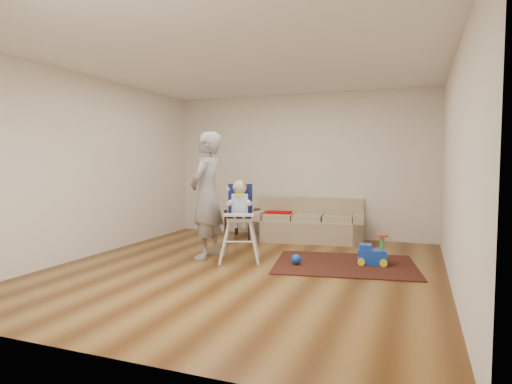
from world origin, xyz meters
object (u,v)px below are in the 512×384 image
(sofa, at_px, (308,220))
(adult, at_px, (207,195))
(toy_ball, at_px, (296,259))
(high_chair, at_px, (240,222))
(side_table, at_px, (243,223))
(ride_on_toy, at_px, (372,249))

(sofa, xyz_separation_m, adult, (-1.07, -1.87, 0.55))
(toy_ball, distance_m, adult, 1.61)
(toy_ball, distance_m, high_chair, 0.96)
(sofa, xyz_separation_m, side_table, (-1.22, -0.12, -0.11))
(side_table, bearing_deg, ride_on_toy, -28.50)
(toy_ball, bearing_deg, high_chair, 179.88)
(side_table, xyz_separation_m, adult, (0.15, -1.75, 0.66))
(side_table, distance_m, high_chair, 1.90)
(adult, bearing_deg, high_chair, 88.54)
(ride_on_toy, xyz_separation_m, high_chair, (-1.81, -0.39, 0.34))
(side_table, height_order, high_chair, high_chair)
(ride_on_toy, bearing_deg, sofa, 123.57)
(sofa, relative_size, toy_ball, 14.44)
(side_table, relative_size, ride_on_toy, 1.28)
(sofa, distance_m, side_table, 1.23)
(side_table, bearing_deg, toy_ball, -49.01)
(high_chair, relative_size, adult, 0.63)
(high_chair, bearing_deg, side_table, 91.42)
(side_table, relative_size, high_chair, 0.46)
(toy_ball, bearing_deg, adult, 179.87)
(ride_on_toy, distance_m, high_chair, 1.88)
(ride_on_toy, xyz_separation_m, adult, (-2.34, -0.39, 0.71))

